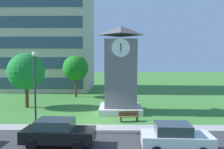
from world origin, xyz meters
TOP-DOWN VIEW (x-y plane):
  - ground_plane at (0.00, 0.00)m, footprint 160.00×160.00m
  - street_asphalt at (0.00, -6.29)m, footprint 120.00×7.20m
  - kerb_strip at (0.00, -1.89)m, footprint 120.00×1.60m
  - office_building at (-10.77, 22.91)m, footprint 15.01×12.85m
  - clock_tower at (1.78, 3.78)m, footprint 4.28×4.28m
  - park_bench at (2.44, -0.02)m, footprint 1.86×0.79m
  - street_lamp at (-4.70, -3.13)m, footprint 0.36×0.36m
  - tree_near_tower at (-4.47, 13.28)m, footprint 3.65×3.65m
  - tree_by_building at (-8.75, 5.84)m, footprint 4.11×4.11m
  - parked_car_black at (-2.33, -5.95)m, footprint 4.56×2.20m
  - parked_car_white at (4.79, -6.82)m, footprint 4.12×2.21m

SIDE VIEW (x-z plane):
  - ground_plane at x=0.00m, z-range 0.00..0.00m
  - kerb_strip at x=0.00m, z-range 0.00..0.01m
  - street_asphalt at x=0.00m, z-range 0.00..0.01m
  - park_bench at x=2.44m, z-range 0.02..0.90m
  - parked_car_white at x=4.79m, z-range 0.01..1.70m
  - parked_car_black at x=-2.33m, z-range 0.02..1.71m
  - street_lamp at x=-4.70m, z-range 0.71..6.70m
  - clock_tower at x=1.78m, z-range -0.52..8.31m
  - tree_by_building at x=-8.75m, z-range 0.99..7.13m
  - tree_near_tower at x=-4.47m, z-range 1.16..7.16m
  - office_building at x=-10.77m, z-range 0.00..22.40m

